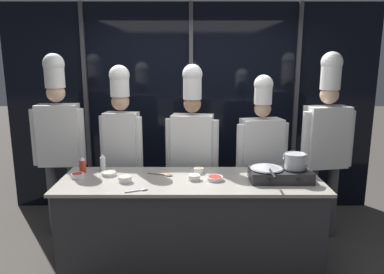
{
  "coord_description": "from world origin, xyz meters",
  "views": [
    {
      "loc": [
        0.01,
        -3.32,
        2.04
      ],
      "look_at": [
        0.0,
        0.25,
        1.26
      ],
      "focal_mm": 35.0,
      "sensor_mm": 36.0,
      "label": 1
    }
  ],
  "objects": [
    {
      "name": "prep_bowl_bell_pepper",
      "position": [
        0.22,
        -0.03,
        0.94
      ],
      "size": [
        0.15,
        0.15,
        0.04
      ],
      "color": "white",
      "rests_on": "demo_counter"
    },
    {
      "name": "serving_spoon_slotted",
      "position": [
        -0.25,
        0.12,
        0.92
      ],
      "size": [
        0.26,
        0.11,
        0.02
      ],
      "color": "olive",
      "rests_on": "demo_counter"
    },
    {
      "name": "prep_bowl_mushrooms",
      "position": [
        0.08,
        0.19,
        0.94
      ],
      "size": [
        0.09,
        0.09,
        0.05
      ],
      "color": "white",
      "rests_on": "demo_counter"
    },
    {
      "name": "chef_head",
      "position": [
        -1.46,
        0.73,
        1.21
      ],
      "size": [
        0.58,
        0.25,
        2.07
      ],
      "rotation": [
        0.0,
        0.0,
        3.2
      ],
      "color": "#4C4C51",
      "rests_on": "ground_plane"
    },
    {
      "name": "window_wall_back",
      "position": [
        0.0,
        1.58,
        1.35
      ],
      "size": [
        4.83,
        0.09,
        2.7
      ],
      "color": "black",
      "rests_on": "ground_plane"
    },
    {
      "name": "serving_spoon_solid",
      "position": [
        -0.43,
        -0.3,
        0.92
      ],
      "size": [
        0.2,
        0.1,
        0.02
      ],
      "color": "#B2B5BA",
      "rests_on": "demo_counter"
    },
    {
      "name": "chef_pastry",
      "position": [
        0.78,
        0.68,
        1.05
      ],
      "size": [
        0.58,
        0.31,
        1.85
      ],
      "rotation": [
        0.0,
        0.0,
        3.33
      ],
      "color": "#4C4C51",
      "rests_on": "ground_plane"
    },
    {
      "name": "ground_plane",
      "position": [
        0.0,
        0.0,
        0.0
      ],
      "size": [
        24.0,
        24.0,
        0.0
      ],
      "primitive_type": "plane",
      "color": "#47423D"
    },
    {
      "name": "squeeze_bottle_chili",
      "position": [
        -1.06,
        0.21,
        0.99
      ],
      "size": [
        0.06,
        0.06,
        0.16
      ],
      "color": "red",
      "rests_on": "demo_counter"
    },
    {
      "name": "prep_bowl_shrimp",
      "position": [
        -0.79,
        0.12,
        0.93
      ],
      "size": [
        0.14,
        0.14,
        0.03
      ],
      "color": "white",
      "rests_on": "demo_counter"
    },
    {
      "name": "prep_bowl_ginger",
      "position": [
        -0.6,
        -0.08,
        0.95
      ],
      "size": [
        0.12,
        0.12,
        0.06
      ],
      "color": "white",
      "rests_on": "demo_counter"
    },
    {
      "name": "chef_sous",
      "position": [
        -0.75,
        0.66,
        1.18
      ],
      "size": [
        0.47,
        0.24,
        1.95
      ],
      "rotation": [
        0.0,
        0.0,
        2.99
      ],
      "color": "#232326",
      "rests_on": "ground_plane"
    },
    {
      "name": "demo_counter",
      "position": [
        0.0,
        0.0,
        0.46
      ],
      "size": [
        2.44,
        0.79,
        0.91
      ],
      "color": "#2D2D30",
      "rests_on": "ground_plane"
    },
    {
      "name": "portable_stove",
      "position": [
        0.83,
        -0.03,
        0.97
      ],
      "size": [
        0.56,
        0.32,
        0.12
      ],
      "color": "#28282B",
      "rests_on": "demo_counter"
    },
    {
      "name": "chef_apprentice",
      "position": [
        1.48,
        0.67,
        1.19
      ],
      "size": [
        0.6,
        0.31,
        2.09
      ],
      "rotation": [
        0.0,
        0.0,
        3.31
      ],
      "color": "#4C4C51",
      "rests_on": "ground_plane"
    },
    {
      "name": "prep_bowl_bean_sprouts",
      "position": [
        0.03,
        -0.01,
        0.94
      ],
      "size": [
        0.11,
        0.11,
        0.05
      ],
      "color": "white",
      "rests_on": "demo_counter"
    },
    {
      "name": "squeeze_bottle_clear",
      "position": [
        -0.88,
        0.27,
        1.0
      ],
      "size": [
        0.05,
        0.05,
        0.18
      ],
      "color": "white",
      "rests_on": "demo_counter"
    },
    {
      "name": "stock_pot",
      "position": [
        0.95,
        -0.03,
        1.11
      ],
      "size": [
        0.22,
        0.19,
        0.14
      ],
      "color": "#B7BABF",
      "rests_on": "portable_stove"
    },
    {
      "name": "chef_line",
      "position": [
        0.02,
        0.66,
        1.11
      ],
      "size": [
        0.58,
        0.29,
        1.96
      ],
      "rotation": [
        0.0,
        0.0,
        2.99
      ],
      "color": "#4C4C51",
      "rests_on": "ground_plane"
    },
    {
      "name": "frying_pan",
      "position": [
        0.7,
        -0.04,
        1.05
      ],
      "size": [
        0.3,
        0.52,
        0.05
      ],
      "color": "#ADAFB5",
      "rests_on": "portable_stove"
    },
    {
      "name": "prep_bowl_chili_flakes",
      "position": [
        -1.07,
        0.04,
        0.94
      ],
      "size": [
        0.12,
        0.12,
        0.05
      ],
      "color": "white",
      "rests_on": "demo_counter"
    }
  ]
}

